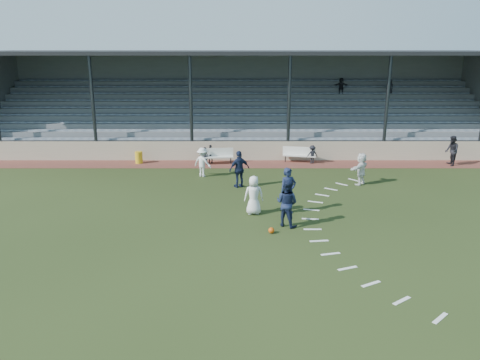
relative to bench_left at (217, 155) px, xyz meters
name	(u,v)px	position (x,y,z in m)	size (l,w,h in m)	color
ground	(240,229)	(1.40, -10.59, -0.58)	(90.00, 90.00, 0.00)	#243114
cinder_track	(240,164)	(1.40, -0.09, -0.57)	(34.00, 2.00, 0.02)	brown
retaining_wall	(240,151)	(1.40, 0.96, 0.02)	(34.00, 0.18, 1.20)	#B5A58B
bench_left	(217,155)	(0.00, 0.00, 0.00)	(2.03, 0.67, 0.95)	silver
bench_right	(299,153)	(5.04, 0.38, 0.00)	(2.04, 0.86, 0.95)	silver
trash_bin	(139,157)	(-4.77, 0.13, -0.21)	(0.45, 0.45, 0.72)	gold
football	(271,230)	(2.61, -10.97, -0.47)	(0.23, 0.23, 0.23)	#C44A0B
player_white_lead	(254,195)	(1.99, -8.80, 0.25)	(0.82, 0.53, 1.67)	white
player_navy_lead	(288,191)	(3.45, -8.70, 0.41)	(0.73, 0.48, 2.00)	#151E3B
player_navy_mid	(287,203)	(3.26, -10.17, 0.37)	(0.93, 0.72, 1.90)	#151E3B
player_white_wing	(203,162)	(-0.65, -2.82, 0.22)	(1.03, 0.59, 1.60)	white
player_navy_wing	(239,169)	(1.37, -4.86, 0.36)	(1.10, 0.46, 1.88)	#151E3B
player_white_back	(361,169)	(7.65, -4.35, 0.25)	(1.54, 0.49, 1.66)	white
official	(452,151)	(14.05, -0.41, 0.33)	(0.87, 0.68, 1.78)	black
sub_left_near	(205,156)	(-0.72, -0.18, -0.03)	(0.39, 0.25, 1.06)	black
sub_left_far	(211,154)	(-0.38, 0.14, 0.00)	(0.66, 0.28, 1.13)	black
sub_right	(312,154)	(5.80, 0.07, 0.00)	(0.72, 0.42, 1.12)	black
grandstand	(240,115)	(1.41, 5.68, 1.62)	(34.60, 9.00, 6.61)	slate
penalty_arc	(345,229)	(5.53, -10.59, -0.58)	(3.89, 14.63, 0.01)	white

